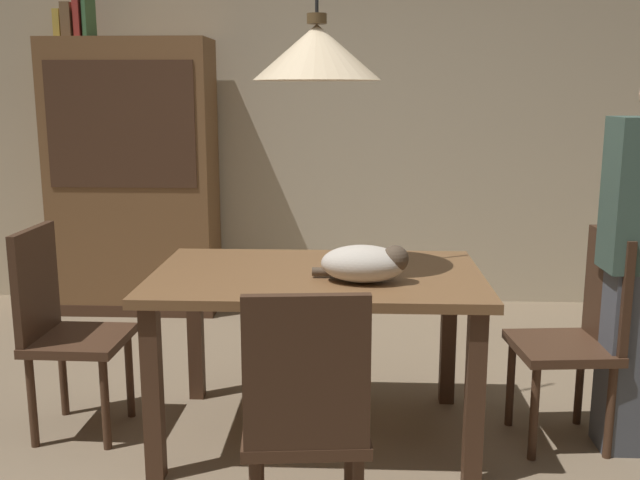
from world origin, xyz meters
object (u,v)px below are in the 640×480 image
object	(u,v)px
chair_right_side	(581,329)
book_yellow_short	(62,24)
dining_table	(317,295)
book_brown_thick	(72,21)
book_red_tall	(81,16)
cat_sleeping	(366,263)
chair_left_side	(61,322)
book_green_slim	(89,18)
hutch_bookcase	(134,183)
chair_near_front	(306,414)
pendant_lamp	(317,52)

from	to	relation	value
chair_right_side	book_yellow_short	xyz separation A→B (m)	(-2.90, 1.88, 1.43)
dining_table	book_brown_thick	bearing A→B (deg)	132.11
book_red_tall	cat_sleeping	bearing A→B (deg)	-47.83
dining_table	book_red_tall	bearing A→B (deg)	130.98
chair_left_side	book_green_slim	bearing A→B (deg)	103.79
chair_left_side	book_red_tall	world-z (taller)	book_red_tall
dining_table	hutch_bookcase	xyz separation A→B (m)	(-1.35, 1.89, 0.24)
chair_near_front	chair_left_side	xyz separation A→B (m)	(-1.14, 0.88, 0.00)
pendant_lamp	hutch_bookcase	world-z (taller)	pendant_lamp
chair_right_side	pendant_lamp	xyz separation A→B (m)	(-1.13, -0.01, 1.15)
pendant_lamp	hutch_bookcase	size ratio (longest dim) A/B	0.70
book_yellow_short	book_green_slim	size ratio (longest dim) A/B	0.77
chair_near_front	chair_right_side	world-z (taller)	same
pendant_lamp	book_yellow_short	distance (m)	2.61
chair_right_side	book_brown_thick	world-z (taller)	book_brown_thick
pendant_lamp	book_green_slim	distance (m)	2.49
book_red_tall	dining_table	bearing A→B (deg)	-49.02
pendant_lamp	book_brown_thick	distance (m)	2.56
chair_right_side	book_yellow_short	bearing A→B (deg)	147.06
chair_right_side	chair_left_side	xyz separation A→B (m)	(-2.26, -0.01, 0.00)
pendant_lamp	cat_sleeping	bearing A→B (deg)	-35.87
chair_right_side	book_red_tall	world-z (taller)	book_red_tall
chair_right_side	hutch_bookcase	bearing A→B (deg)	142.79
chair_left_side	book_yellow_short	world-z (taller)	book_yellow_short
cat_sleeping	hutch_bookcase	world-z (taller)	hutch_bookcase
dining_table	chair_near_front	xyz separation A→B (m)	(0.01, -0.88, -0.14)
hutch_bookcase	book_green_slim	distance (m)	1.12
book_green_slim	book_yellow_short	bearing A→B (deg)	180.00
chair_left_side	book_yellow_short	xyz separation A→B (m)	(-0.65, 1.89, 1.43)
chair_near_front	chair_right_side	distance (m)	1.43
book_green_slim	cat_sleeping	bearing A→B (deg)	-48.60
chair_left_side	book_brown_thick	bearing A→B (deg)	107.07
chair_near_front	cat_sleeping	distance (m)	0.82
hutch_bookcase	book_red_tall	xyz separation A→B (m)	(-0.29, 0.00, 1.10)
cat_sleeping	book_green_slim	distance (m)	2.95
pendant_lamp	book_brown_thick	bearing A→B (deg)	132.11
cat_sleeping	book_brown_thick	bearing A→B (deg)	133.19
pendant_lamp	book_red_tall	world-z (taller)	pendant_lamp
hutch_bookcase	book_green_slim	size ratio (longest dim) A/B	7.12
hutch_bookcase	book_yellow_short	size ratio (longest dim) A/B	9.25
chair_left_side	hutch_bookcase	bearing A→B (deg)	96.66
book_red_tall	book_yellow_short	bearing A→B (deg)	180.00
dining_table	book_red_tall	size ratio (longest dim) A/B	5.00
hutch_bookcase	chair_right_side	bearing A→B (deg)	-37.21
chair_left_side	book_red_tall	bearing A→B (deg)	105.19
dining_table	cat_sleeping	xyz separation A→B (m)	(0.20, -0.15, 0.18)
pendant_lamp	hutch_bookcase	bearing A→B (deg)	125.55
pendant_lamp	book_brown_thick	size ratio (longest dim) A/B	5.42
hutch_bookcase	book_brown_thick	size ratio (longest dim) A/B	7.71
book_yellow_short	book_green_slim	bearing A→B (deg)	0.00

